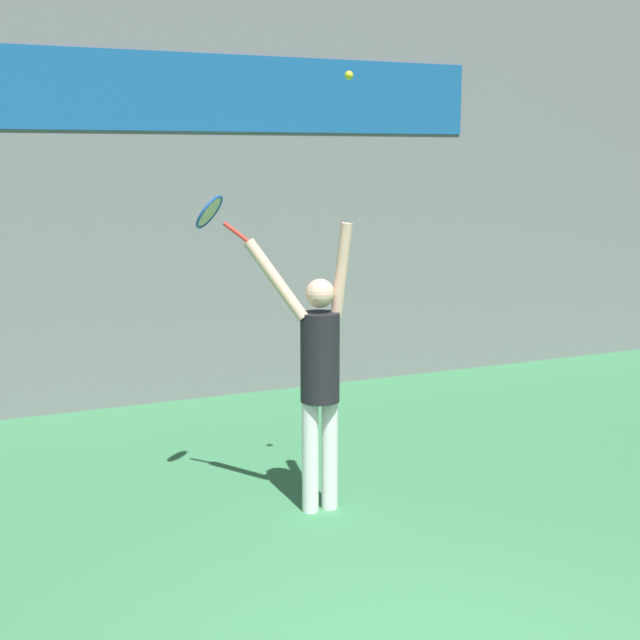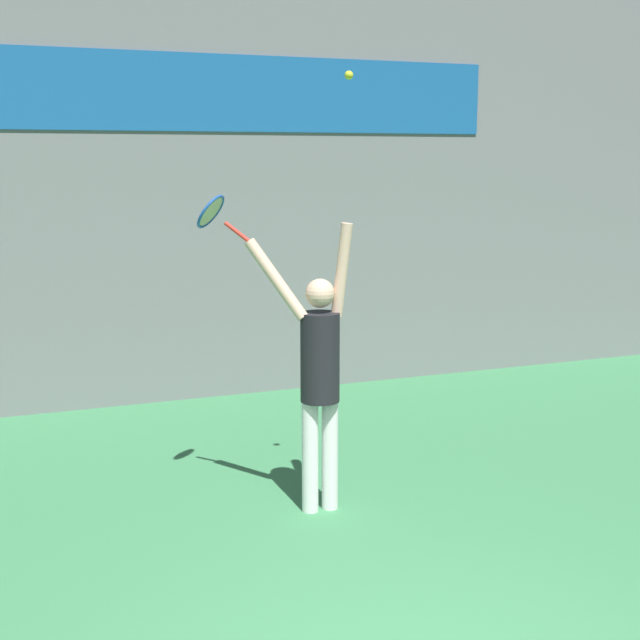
% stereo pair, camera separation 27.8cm
% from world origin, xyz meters
% --- Properties ---
extents(back_wall, '(18.00, 0.10, 5.00)m').
position_xyz_m(back_wall, '(0.00, 6.47, 2.50)').
color(back_wall, slate).
rests_on(back_wall, ground_plane).
extents(sponsor_banner, '(7.94, 0.02, 0.84)m').
position_xyz_m(sponsor_banner, '(0.00, 6.41, 3.47)').
color(sponsor_banner, '#195B9E').
extents(tennis_player, '(0.79, 0.49, 2.28)m').
position_xyz_m(tennis_player, '(0.46, 2.82, 1.15)').
color(tennis_player, white).
rests_on(tennis_player, ground_plane).
extents(tennis_racket, '(0.44, 0.40, 0.37)m').
position_xyz_m(tennis_racket, '(-0.23, 3.27, 2.34)').
color(tennis_racket, red).
extents(tennis_ball, '(0.06, 0.06, 0.06)m').
position_xyz_m(tennis_ball, '(0.66, 2.71, 3.35)').
color(tennis_ball, '#CCDB2D').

